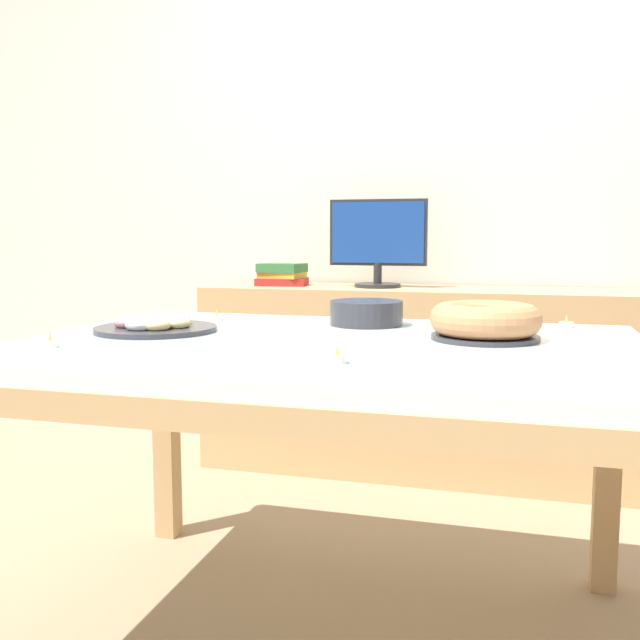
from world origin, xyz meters
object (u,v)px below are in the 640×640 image
tealight_right_edge (217,318)px  tealight_left_edge (50,343)px  cake_chocolate_round (485,321)px  tealight_near_front (566,324)px  pastry_platter (155,326)px  tealight_centre (337,358)px  computer_monitor (378,243)px  plate_stack (366,313)px  book_stack (282,275)px

tealight_right_edge → tealight_left_edge: bearing=-105.4°
cake_chocolate_round → tealight_near_front: bearing=55.2°
pastry_platter → tealight_centre: size_ratio=8.14×
cake_chocolate_round → tealight_left_edge: bearing=-157.6°
pastry_platter → tealight_near_front: 1.14m
tealight_near_front → tealight_right_edge: bearing=-173.3°
computer_monitor → pastry_platter: size_ratio=1.30×
pastry_platter → tealight_right_edge: 0.28m
plate_stack → tealight_centre: (0.07, -0.62, -0.02)m
computer_monitor → tealight_right_edge: computer_monitor is taller
computer_monitor → pastry_platter: (-0.34, -1.33, -0.21)m
cake_chocolate_round → book_stack: bearing=127.5°
pastry_platter → plate_stack: bearing=29.7°
tealight_centre → tealight_right_edge: (-0.53, 0.60, 0.00)m
tealight_centre → computer_monitor: bearing=98.4°
computer_monitor → tealight_near_front: size_ratio=10.60×
computer_monitor → plate_stack: computer_monitor is taller
book_stack → cake_chocolate_round: 1.57m
book_stack → tealight_left_edge: book_stack is taller
plate_stack → tealight_left_edge: bearing=-135.6°
computer_monitor → tealight_right_edge: bearing=-104.9°
computer_monitor → tealight_near_front: (0.73, -0.95, -0.21)m
tealight_centre → tealight_right_edge: same height
plate_stack → tealight_near_front: 0.56m
tealight_right_edge → cake_chocolate_round: bearing=-12.7°
tealight_centre → tealight_right_edge: size_ratio=1.00×
tealight_centre → tealight_near_front: (0.48, 0.72, 0.00)m
cake_chocolate_round → tealight_right_edge: bearing=167.3°
computer_monitor → tealight_centre: (0.25, -1.66, -0.21)m
book_stack → tealight_near_front: book_stack is taller
plate_stack → tealight_right_edge: size_ratio=5.25×
plate_stack → cake_chocolate_round: bearing=-31.0°
pastry_platter → tealight_centre: 0.67m
book_stack → tealight_centre: 1.80m
book_stack → plate_stack: bearing=-59.6°
cake_chocolate_round → pastry_platter: (-0.86, -0.09, -0.03)m
pastry_platter → tealight_near_front: (1.07, 0.39, -0.00)m
tealight_centre → pastry_platter: bearing=150.9°
tealight_centre → tealight_left_edge: 0.69m
tealight_left_edge → tealight_right_edge: 0.60m
computer_monitor → book_stack: size_ratio=1.75×
tealight_left_edge → pastry_platter: bearing=72.1°
tealight_centre → tealight_right_edge: 0.80m
tealight_near_front → tealight_centre: bearing=-123.8°
computer_monitor → book_stack: bearing=179.8°
plate_stack → tealight_centre: bearing=-83.3°
computer_monitor → tealight_near_front: bearing=-52.5°
pastry_platter → tealight_left_edge: size_ratio=8.14×
plate_stack → tealight_right_edge: plate_stack is taller
plate_stack → tealight_left_edge: size_ratio=5.25×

